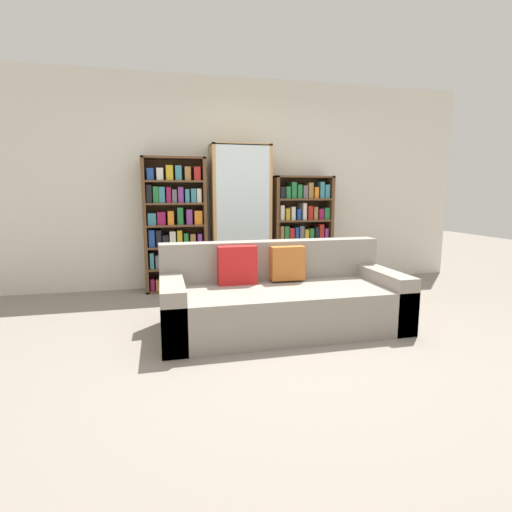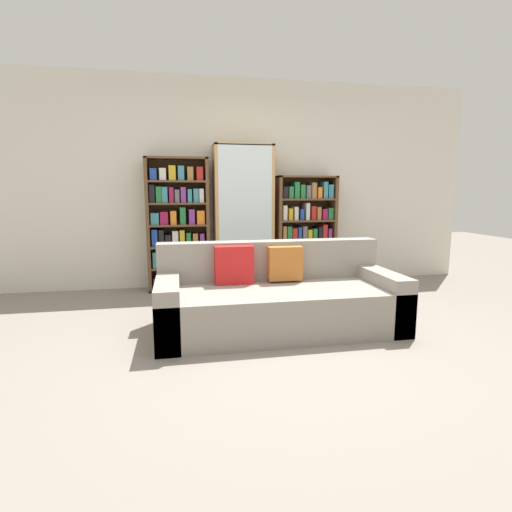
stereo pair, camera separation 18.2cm
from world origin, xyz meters
name	(u,v)px [view 2 (the right image)]	position (x,y,z in m)	size (l,w,h in m)	color
ground_plane	(284,346)	(0.00, 0.00, 0.00)	(16.00, 16.00, 0.00)	gray
wall_back	(239,184)	(0.00, 2.34, 1.35)	(6.48, 0.06, 2.70)	silver
couch	(277,299)	(0.06, 0.45, 0.27)	(2.17, 0.95, 0.78)	gray
bookshelf_left	(178,227)	(-0.82, 2.14, 0.81)	(0.77, 0.32, 1.67)	brown
display_cabinet	(243,218)	(0.01, 2.12, 0.91)	(0.75, 0.36, 1.84)	tan
bookshelf_right	(305,233)	(0.87, 2.14, 0.70)	(0.80, 0.32, 1.46)	brown
wine_bottle	(281,283)	(0.38, 1.53, 0.16)	(0.08, 0.08, 0.38)	#143819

